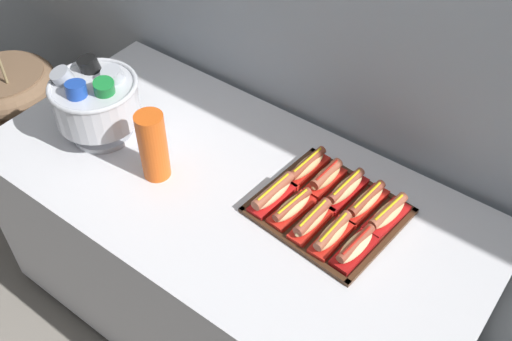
{
  "coord_description": "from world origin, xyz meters",
  "views": [
    {
      "loc": [
        0.83,
        -0.97,
        2.11
      ],
      "look_at": [
        0.06,
        0.04,
        0.82
      ],
      "focal_mm": 41.76,
      "sensor_mm": 36.0,
      "label": 1
    }
  ],
  "objects_px": {
    "serving_tray": "(328,211)",
    "buffet_table": "(234,254)",
    "floor_vase": "(22,127)",
    "hot_dog_7": "(346,189)",
    "hot_dog_3": "(333,233)",
    "hot_dog_8": "(366,202)",
    "hot_dog_4": "(355,248)",
    "hot_dog_2": "(312,220)",
    "hot_dog_6": "(326,177)",
    "hot_dog_9": "(387,214)",
    "punch_bowl": "(96,100)",
    "hot_dog_0": "(273,194)",
    "hot_dog_1": "(292,208)",
    "cup_stack": "(153,146)",
    "hot_dog_5": "(307,166)"
  },
  "relations": [
    {
      "from": "hot_dog_3",
      "to": "hot_dog_8",
      "type": "height_order",
      "value": "hot_dog_3"
    },
    {
      "from": "hot_dog_2",
      "to": "hot_dog_9",
      "type": "xyz_separation_m",
      "value": [
        0.16,
        0.15,
        0.0
      ]
    },
    {
      "from": "floor_vase",
      "to": "punch_bowl",
      "type": "height_order",
      "value": "floor_vase"
    },
    {
      "from": "hot_dog_0",
      "to": "buffet_table",
      "type": "bearing_deg",
      "value": -170.64
    },
    {
      "from": "serving_tray",
      "to": "hot_dog_9",
      "type": "bearing_deg",
      "value": 23.71
    },
    {
      "from": "floor_vase",
      "to": "hot_dog_8",
      "type": "xyz_separation_m",
      "value": [
        1.68,
        0.13,
        0.5
      ]
    },
    {
      "from": "serving_tray",
      "to": "hot_dog_3",
      "type": "bearing_deg",
      "value": -52.82
    },
    {
      "from": "hot_dog_4",
      "to": "hot_dog_6",
      "type": "relative_size",
      "value": 1.06
    },
    {
      "from": "hot_dog_5",
      "to": "punch_bowl",
      "type": "bearing_deg",
      "value": -159.05
    },
    {
      "from": "buffet_table",
      "to": "hot_dog_7",
      "type": "distance_m",
      "value": 0.53
    },
    {
      "from": "buffet_table",
      "to": "cup_stack",
      "type": "xyz_separation_m",
      "value": [
        -0.22,
        -0.1,
        0.47
      ]
    },
    {
      "from": "hot_dog_8",
      "to": "hot_dog_9",
      "type": "bearing_deg",
      "value": -5.1
    },
    {
      "from": "floor_vase",
      "to": "hot_dog_7",
      "type": "xyz_separation_m",
      "value": [
        1.61,
        0.13,
        0.5
      ]
    },
    {
      "from": "hot_dog_4",
      "to": "hot_dog_8",
      "type": "relative_size",
      "value": 0.89
    },
    {
      "from": "hot_dog_2",
      "to": "hot_dog_7",
      "type": "height_order",
      "value": "same"
    },
    {
      "from": "hot_dog_6",
      "to": "hot_dog_9",
      "type": "relative_size",
      "value": 0.9
    },
    {
      "from": "hot_dog_1",
      "to": "hot_dog_8",
      "type": "relative_size",
      "value": 0.91
    },
    {
      "from": "floor_vase",
      "to": "hot_dog_7",
      "type": "relative_size",
      "value": 5.85
    },
    {
      "from": "hot_dog_0",
      "to": "hot_dog_1",
      "type": "bearing_deg",
      "value": -5.1
    },
    {
      "from": "serving_tray",
      "to": "buffet_table",
      "type": "bearing_deg",
      "value": -162.85
    },
    {
      "from": "buffet_table",
      "to": "hot_dog_9",
      "type": "bearing_deg",
      "value": 19.47
    },
    {
      "from": "hot_dog_1",
      "to": "hot_dog_7",
      "type": "bearing_deg",
      "value": 60.46
    },
    {
      "from": "hot_dog_1",
      "to": "hot_dog_8",
      "type": "height_order",
      "value": "hot_dog_8"
    },
    {
      "from": "hot_dog_2",
      "to": "hot_dog_1",
      "type": "bearing_deg",
      "value": 174.9
    },
    {
      "from": "hot_dog_2",
      "to": "hot_dog_8",
      "type": "relative_size",
      "value": 0.94
    },
    {
      "from": "hot_dog_4",
      "to": "hot_dog_7",
      "type": "distance_m",
      "value": 0.22
    },
    {
      "from": "hot_dog_8",
      "to": "floor_vase",
      "type": "bearing_deg",
      "value": -175.72
    },
    {
      "from": "hot_dog_0",
      "to": "hot_dog_3",
      "type": "relative_size",
      "value": 1.07
    },
    {
      "from": "hot_dog_0",
      "to": "hot_dog_1",
      "type": "xyz_separation_m",
      "value": [
        0.07,
        -0.01,
        -0.01
      ]
    },
    {
      "from": "hot_dog_2",
      "to": "hot_dog_3",
      "type": "relative_size",
      "value": 1.04
    },
    {
      "from": "hot_dog_0",
      "to": "hot_dog_8",
      "type": "relative_size",
      "value": 0.96
    },
    {
      "from": "hot_dog_0",
      "to": "hot_dog_6",
      "type": "bearing_deg",
      "value": 60.46
    },
    {
      "from": "buffet_table",
      "to": "hot_dog_3",
      "type": "xyz_separation_m",
      "value": [
        0.37,
        0.0,
        0.39
      ]
    },
    {
      "from": "hot_dog_1",
      "to": "hot_dog_6",
      "type": "xyz_separation_m",
      "value": [
        0.01,
        0.16,
        0.0
      ]
    },
    {
      "from": "hot_dog_4",
      "to": "hot_dog_6",
      "type": "xyz_separation_m",
      "value": [
        -0.21,
        0.18,
        -0.0
      ]
    },
    {
      "from": "floor_vase",
      "to": "hot_dog_0",
      "type": "xyz_separation_m",
      "value": [
        1.44,
        -0.02,
        0.5
      ]
    },
    {
      "from": "hot_dog_5",
      "to": "hot_dog_6",
      "type": "bearing_deg",
      "value": -5.1
    },
    {
      "from": "hot_dog_3",
      "to": "hot_dog_2",
      "type": "bearing_deg",
      "value": 174.9
    },
    {
      "from": "buffet_table",
      "to": "cup_stack",
      "type": "distance_m",
      "value": 0.53
    },
    {
      "from": "hot_dog_5",
      "to": "hot_dog_6",
      "type": "relative_size",
      "value": 1.15
    },
    {
      "from": "hot_dog_6",
      "to": "floor_vase",
      "type": "bearing_deg",
      "value": -174.81
    },
    {
      "from": "hot_dog_1",
      "to": "hot_dog_9",
      "type": "height_order",
      "value": "hot_dog_9"
    },
    {
      "from": "cup_stack",
      "to": "hot_dog_4",
      "type": "bearing_deg",
      "value": 8.07
    },
    {
      "from": "buffet_table",
      "to": "hot_dog_1",
      "type": "height_order",
      "value": "hot_dog_1"
    },
    {
      "from": "buffet_table",
      "to": "hot_dog_6",
      "type": "xyz_separation_m",
      "value": [
        0.23,
        0.18,
        0.39
      ]
    },
    {
      "from": "buffet_table",
      "to": "hot_dog_7",
      "type": "bearing_deg",
      "value": 29.65
    },
    {
      "from": "hot_dog_2",
      "to": "punch_bowl",
      "type": "bearing_deg",
      "value": -174.53
    },
    {
      "from": "hot_dog_0",
      "to": "hot_dog_2",
      "type": "distance_m",
      "value": 0.15
    },
    {
      "from": "hot_dog_2",
      "to": "hot_dog_3",
      "type": "xyz_separation_m",
      "value": [
        0.07,
        -0.01,
        0.0
      ]
    },
    {
      "from": "hot_dog_1",
      "to": "hot_dog_4",
      "type": "xyz_separation_m",
      "value": [
        0.22,
        -0.02,
        0.0
      ]
    }
  ]
}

